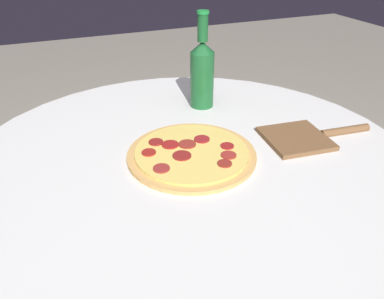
# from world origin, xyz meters

# --- Properties ---
(table) EXTENTS (1.09, 1.09, 0.68)m
(table) POSITION_xyz_m (0.00, 0.00, 0.50)
(table) COLOR silver
(table) RESTS_ON ground_plane
(pizza) EXTENTS (0.31, 0.31, 0.02)m
(pizza) POSITION_xyz_m (0.00, 0.01, 0.69)
(pizza) COLOR tan
(pizza) RESTS_ON table
(beer_bottle) EXTENTS (0.07, 0.07, 0.28)m
(beer_bottle) POSITION_xyz_m (-0.26, 0.15, 0.79)
(beer_bottle) COLOR #195628
(beer_bottle) RESTS_ON table
(pizza_paddle) EXTENTS (0.17, 0.30, 0.02)m
(pizza_paddle) POSITION_xyz_m (0.03, 0.31, 0.69)
(pizza_paddle) COLOR brown
(pizza_paddle) RESTS_ON table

